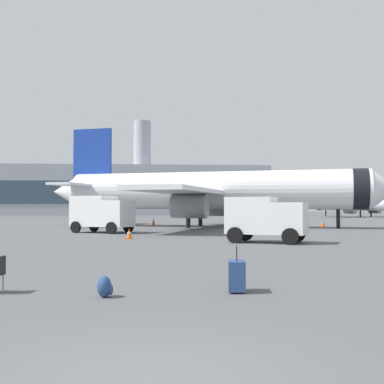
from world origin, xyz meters
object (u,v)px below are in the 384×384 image
object	(u,v)px
safety_cone_far	(236,222)
rolling_suitcase	(237,276)
cargo_van	(265,217)
safety_cone_mid	(129,234)
safety_cone_outer	(154,222)
traveller_backpack	(105,287)
airplane_taxiing	(360,204)
service_truck	(102,212)
airplane_at_gate	(211,191)
safety_cone_near	(323,223)

from	to	relation	value
safety_cone_far	rolling_suitcase	world-z (taller)	rolling_suitcase
cargo_van	safety_cone_mid	bearing A→B (deg)	154.32
safety_cone_outer	traveller_backpack	distance (m)	41.54
airplane_taxiing	safety_cone_far	bearing A→B (deg)	-128.81
service_truck	safety_cone_outer	xyz separation A→B (m)	(3.94, 14.44, -1.20)
safety_cone_outer	traveller_backpack	bearing A→B (deg)	-90.92
safety_cone_far	safety_cone_outer	bearing A→B (deg)	-172.08
cargo_van	traveller_backpack	distance (m)	17.49
traveller_backpack	airplane_at_gate	bearing A→B (deg)	79.97
service_truck	traveller_backpack	bearing A→B (deg)	-83.13
safety_cone_mid	safety_cone_outer	xyz separation A→B (m)	(1.32, 21.86, 0.08)
airplane_at_gate	safety_cone_mid	size ratio (longest dim) A/B	53.47
airplane_taxiing	service_truck	distance (m)	71.06
service_truck	rolling_suitcase	distance (m)	27.41
airplane_taxiing	rolling_suitcase	bearing A→B (deg)	-115.24
airplane_at_gate	safety_cone_far	world-z (taller)	airplane_at_gate
safety_cone_mid	airplane_at_gate	bearing A→B (deg)	67.44
service_truck	safety_cone_mid	world-z (taller)	service_truck
safety_cone_near	safety_cone_mid	xyz separation A→B (m)	(-18.68, -17.25, -0.01)
safety_cone_outer	rolling_suitcase	distance (m)	41.15
traveller_backpack	cargo_van	bearing A→B (deg)	65.41
airplane_taxiing	safety_cone_mid	distance (m)	75.48
safety_cone_outer	rolling_suitcase	bearing A→B (deg)	-86.65
safety_cone_mid	cargo_van	bearing A→B (deg)	-25.68
airplane_taxiing	safety_cone_near	world-z (taller)	airplane_taxiing
airplane_taxiing	rolling_suitcase	distance (m)	90.38
cargo_van	safety_cone_far	size ratio (longest dim) A/B	6.62
airplane_at_gate	rolling_suitcase	xyz separation A→B (m)	(-3.47, -36.56, -3.27)
safety_cone_outer	traveller_backpack	size ratio (longest dim) A/B	1.70
safety_cone_mid	traveller_backpack	size ratio (longest dim) A/B	1.35
service_truck	safety_cone_outer	distance (m)	15.02
safety_cone_outer	rolling_suitcase	size ratio (longest dim) A/B	0.74
safety_cone_mid	safety_cone_outer	bearing A→B (deg)	86.54
airplane_at_gate	service_truck	size ratio (longest dim) A/B	6.61
rolling_suitcase	safety_cone_outer	bearing A→B (deg)	93.35
airplane_taxiing	service_truck	xyz separation A→B (m)	(-44.87, -55.08, -1.00)
safety_cone_mid	safety_cone_far	bearing A→B (deg)	65.39
cargo_van	safety_cone_far	bearing A→B (deg)	84.29
safety_cone_far	rolling_suitcase	xyz separation A→B (m)	(-6.88, -42.38, 0.03)
rolling_suitcase	cargo_van	bearing A→B (deg)	74.80
cargo_van	safety_cone_mid	xyz separation A→B (m)	(-7.91, 3.81, -1.13)
safety_cone_outer	safety_cone_far	bearing A→B (deg)	7.92
service_truck	traveller_backpack	distance (m)	27.32
airplane_at_gate	cargo_van	world-z (taller)	airplane_at_gate
airplane_taxiing	cargo_van	bearing A→B (deg)	-117.38
service_truck	rolling_suitcase	world-z (taller)	service_truck
cargo_van	service_truck	bearing A→B (deg)	133.16
airplane_at_gate	rolling_suitcase	size ratio (longest dim) A/B	31.61
cargo_van	traveller_backpack	bearing A→B (deg)	-114.59
airplane_taxiing	traveller_backpack	world-z (taller)	airplane_taxiing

